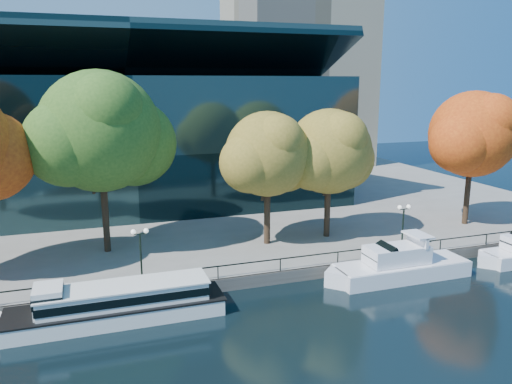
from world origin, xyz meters
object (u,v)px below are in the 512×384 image
object	(u,v)px
tour_boat	(112,303)
cruiser_near	(397,266)
lamp_2	(404,217)
tree_4	(331,153)
tree_5	(475,136)
tree_2	(103,134)
lamp_1	(140,243)
tree_3	(269,156)

from	to	relation	value
tour_boat	cruiser_near	bearing A→B (deg)	0.47
tour_boat	lamp_2	world-z (taller)	lamp_2
tour_boat	lamp_2	bearing A→B (deg)	8.44
lamp_2	tree_4	bearing A→B (deg)	127.52
cruiser_near	tree_5	distance (m)	18.67
lamp_2	tree_2	bearing A→B (deg)	162.19
tree_4	lamp_1	distance (m)	19.54
tree_4	lamp_1	world-z (taller)	tree_4
tree_5	tour_boat	bearing A→B (deg)	-166.67
tree_3	tree_2	bearing A→B (deg)	170.09
tour_boat	tree_4	xyz separation A→B (m)	(20.39, 9.27, 7.72)
tour_boat	lamp_2	size ratio (longest dim) A/B	3.78
tree_3	tree_5	distance (m)	21.70
tree_2	tree_4	world-z (taller)	tree_2
tree_4	lamp_2	xyz separation A→B (m)	(4.30, -5.61, -4.97)
tour_boat	lamp_1	size ratio (longest dim) A/B	3.78
tree_2	lamp_1	world-z (taller)	tree_2
tree_5	cruiser_near	bearing A→B (deg)	-149.38
cruiser_near	lamp_2	distance (m)	5.34
tree_3	lamp_2	world-z (taller)	tree_3
tree_3	tree_4	world-z (taller)	tree_4
tour_boat	tree_3	xyz separation A→B (m)	(14.26, 9.04, 7.80)
tree_2	lamp_2	bearing A→B (deg)	-17.81
lamp_1	lamp_2	world-z (taller)	same
lamp_1	tree_5	bearing A→B (deg)	8.22
cruiser_near	tree_3	xyz separation A→B (m)	(-7.59, 8.86, 7.92)
tour_boat	tree_5	size ratio (longest dim) A/B	1.12
tree_3	lamp_2	distance (m)	12.78
tree_4	tree_5	xyz separation A→B (m)	(15.54, -0.76, 1.15)
tree_5	lamp_2	xyz separation A→B (m)	(-11.24, -4.85, -6.11)
cruiser_near	tree_2	size ratio (longest dim) A/B	0.80
tour_boat	lamp_2	xyz separation A→B (m)	(24.70, 3.66, 2.75)
cruiser_near	lamp_2	world-z (taller)	lamp_2
tree_4	tree_3	bearing A→B (deg)	-177.88
cruiser_near	tree_4	size ratio (longest dim) A/B	1.02
tree_5	tree_2	bearing A→B (deg)	175.26
tour_boat	lamp_1	bearing A→B (deg)	57.45
tree_3	tree_5	size ratio (longest dim) A/B	0.88
tree_2	tree_5	world-z (taller)	tree_2
tree_2	tree_5	distance (m)	35.62
cruiser_near	tree_5	bearing A→B (deg)	30.62
tree_2	tree_3	distance (m)	14.18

